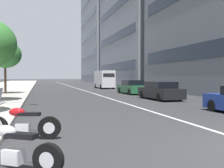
# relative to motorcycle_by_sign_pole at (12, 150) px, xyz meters

# --- Properties ---
(lane_centre_stripe) EXTENTS (110.00, 0.16, 0.01)m
(lane_centre_stripe) POSITION_rel_motorcycle_by_sign_pole_xyz_m (34.77, -6.13, -0.40)
(lane_centre_stripe) COLOR silver
(lane_centre_stripe) RESTS_ON ground
(motorcycle_by_sign_pole) EXTENTS (1.27, 1.84, 1.08)m
(motorcycle_by_sign_pole) POSITION_rel_motorcycle_by_sign_pole_xyz_m (0.00, 0.00, 0.00)
(motorcycle_by_sign_pole) COLOR black
(motorcycle_by_sign_pole) RESTS_ON ground
(motorcycle_mid_row) EXTENTS (0.76, 2.15, 1.49)m
(motorcycle_mid_row) POSITION_rel_motorcycle_by_sign_pole_xyz_m (2.76, -0.00, 0.04)
(motorcycle_mid_row) COLOR black
(motorcycle_mid_row) RESTS_ON ground
(car_mid_block_traffic) EXTENTS (4.71, 2.08, 1.41)m
(car_mid_block_traffic) POSITION_rel_motorcycle_by_sign_pole_xyz_m (14.21, -9.73, 0.26)
(car_mid_block_traffic) COLOR black
(car_mid_block_traffic) RESTS_ON ground
(car_approaching_light) EXTENTS (4.70, 2.07, 1.44)m
(car_approaching_light) POSITION_rel_motorcycle_by_sign_pole_xyz_m (21.52, -9.95, 0.26)
(car_approaching_light) COLOR #236038
(car_approaching_light) RESTS_ON ground
(delivery_van_ahead) EXTENTS (5.21, 2.19, 2.71)m
(delivery_van_ahead) POSITION_rel_motorcycle_by_sign_pole_xyz_m (34.89, -10.11, 1.04)
(delivery_van_ahead) COLOR silver
(delivery_van_ahead) RESTS_ON ground
(street_tree_near_plaza_corner) EXTENTS (3.13, 3.13, 5.18)m
(street_tree_near_plaza_corner) POSITION_rel_motorcycle_by_sign_pole_xyz_m (23.08, 2.74, 3.58)
(street_tree_near_plaza_corner) COLOR #473323
(street_tree_near_plaza_corner) RESTS_ON sidewalk_right_plaza
(office_tower_mid_left) EXTENTS (27.53, 16.11, 38.11)m
(office_tower_mid_left) POSITION_rel_motorcycle_by_sign_pole_xyz_m (75.96, -22.77, 18.65)
(office_tower_mid_left) COLOR gray
(office_tower_mid_left) RESTS_ON ground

